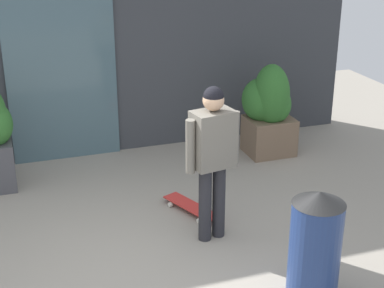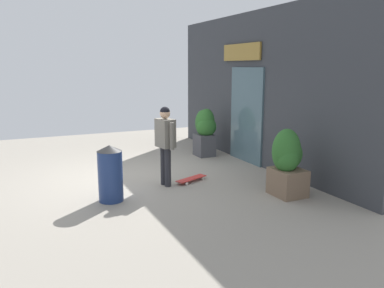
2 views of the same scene
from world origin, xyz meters
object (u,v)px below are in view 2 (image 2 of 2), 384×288
Objects in this scene: skateboarder at (165,138)px; planter_box_right at (205,129)px; planter_box_left at (287,161)px; trash_bin at (110,173)px; skateboard at (191,179)px.

planter_box_right is at bearing 37.09° from skateboarder.
planter_box_left is 0.99× the size of planter_box_right.
planter_box_left reaches higher than trash_bin.
trash_bin is (-1.04, -3.06, -0.14)m from planter_box_left.
planter_box_left is (1.52, 1.26, 0.59)m from skateboard.
skateboarder is 1.27× the size of planter_box_left.
planter_box_right is (-2.06, 1.91, -0.25)m from skateboarder.
planter_box_right reaches higher than planter_box_left.
planter_box_right is 1.25× the size of trash_bin.
planter_box_left is at bearing 71.23° from trash_bin.
skateboarder is 1.25× the size of planter_box_right.
trash_bin is at bearing -108.77° from planter_box_left.
skateboard is 0.76× the size of trash_bin.
planter_box_right is at bearing 34.12° from skateboard.
skateboarder is 1.08m from skateboard.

